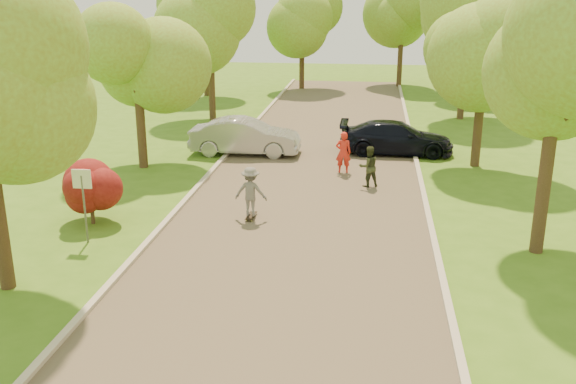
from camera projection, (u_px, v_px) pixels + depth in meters
The scene contains 21 objects.
ground at pixel (264, 325), 13.90m from camera, with size 100.00×100.00×0.00m, color #3F6D1A.
road at pixel (304, 206), 21.45m from camera, with size 8.00×60.00×0.01m, color #4C4438.
curb_left at pixel (186, 199), 21.95m from camera, with size 0.18×60.00×0.12m, color #B2AD9E.
curb_right at pixel (427, 210), 20.93m from camera, with size 0.18×60.00×0.12m, color #B2AD9E.
street_sign at pixel (83, 190), 17.93m from camera, with size 0.55×0.06×2.17m.
red_shrub at pixel (90, 190), 19.55m from camera, with size 1.70×1.70×1.95m.
tree_l_midb at pixel (140, 53), 24.69m from camera, with size 4.30×4.20×6.62m.
tree_l_far at pixel (213, 17), 33.81m from camera, with size 4.92×4.80×7.79m.
tree_r_mida at pixel (571, 48), 16.05m from camera, with size 5.13×5.00×7.95m.
tree_r_midb at pixel (491, 44), 24.80m from camera, with size 4.51×4.40×7.01m.
tree_r_far at pixel (473, 10), 33.87m from camera, with size 5.33×5.20×8.34m.
tree_bg_a at pixel (207, 14), 41.71m from camera, with size 5.12×5.00×7.72m.
tree_bg_b at pixel (471, 11), 41.39m from camera, with size 5.12×5.00×7.95m.
tree_bg_c at pixel (305, 17), 44.82m from camera, with size 4.92×4.80×7.33m.
tree_bg_d at pixel (406, 12), 45.74m from camera, with size 5.12×5.00×7.72m.
silver_sedan at pixel (245, 137), 27.89m from camera, with size 1.66×4.77×1.57m, color #9F9FA3.
dark_sedan at pixel (396, 138), 28.00m from camera, with size 2.00×4.92×1.43m, color black.
longboard at pixel (251, 216), 20.29m from camera, with size 0.26×0.82×0.09m.
skateboarder at pixel (251, 192), 20.05m from camera, with size 1.02×0.59×1.58m, color slate.
person_striped at pixel (343, 152), 25.06m from camera, with size 0.60×0.40×1.65m, color red.
person_olive at pixel (369, 167), 23.33m from camera, with size 0.74×0.58×1.52m, color #2F3721.
Camera 1 is at (2.15, -12.18, 6.99)m, focal length 40.00 mm.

